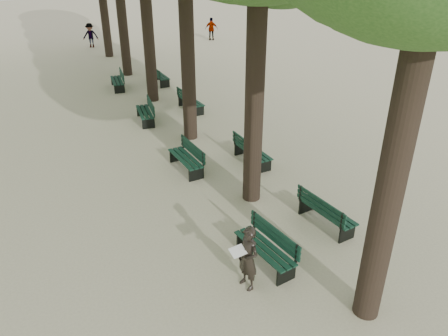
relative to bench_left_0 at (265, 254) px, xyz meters
name	(u,v)px	position (x,y,z in m)	size (l,w,h in m)	color
ground	(255,273)	(-0.37, -0.23, -0.27)	(120.00, 120.00, 0.00)	beige
bench_left_0	(265,254)	(0.00, 0.00, 0.00)	(0.81, 1.86, 0.92)	black
bench_left_1	(186,163)	(0.00, 5.26, 0.00)	(0.69, 1.83, 0.92)	black
bench_left_2	(145,116)	(0.00, 10.13, 0.00)	(0.79, 1.86, 0.92)	black
bench_left_3	(118,84)	(0.00, 15.29, 0.00)	(0.77, 1.85, 0.92)	black
bench_right_0	(326,217)	(2.27, 0.66, 0.00)	(0.76, 1.85, 0.92)	black
bench_right_1	(252,156)	(2.27, 4.81, 0.00)	(0.65, 1.82, 0.92)	black
bench_right_2	(191,105)	(2.27, 10.65, 0.00)	(0.70, 1.84, 0.92)	black
bench_right_3	(160,79)	(2.27, 15.23, 0.00)	(0.61, 1.81, 0.92)	black
man_with_map	(248,258)	(-0.74, -0.52, 0.50)	(0.65, 0.67, 1.55)	black
pedestrian_c	(212,29)	(9.48, 24.80, 0.57)	(0.98, 0.34, 1.68)	#262628
pedestrian_b	(90,35)	(0.58, 26.11, 0.57)	(1.09, 0.34, 1.68)	#262628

